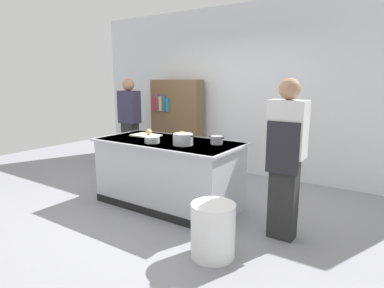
{
  "coord_description": "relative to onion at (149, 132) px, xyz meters",
  "views": [
    {
      "loc": [
        2.64,
        -3.36,
        1.7
      ],
      "look_at": [
        0.25,
        0.2,
        0.85
      ],
      "focal_mm": 30.34,
      "sensor_mm": 36.0,
      "label": 1
    }
  ],
  "objects": [
    {
      "name": "mixing_bowl",
      "position": [
        0.36,
        -0.35,
        -0.02
      ],
      "size": [
        0.19,
        0.19,
        0.08
      ],
      "primitive_type": "cylinder",
      "color": "#B7BABF",
      "rests_on": "counter_island"
    },
    {
      "name": "stock_pot",
      "position": [
        0.77,
        -0.24,
        0.01
      ],
      "size": [
        0.32,
        0.25,
        0.15
      ],
      "color": "#B7BABF",
      "rests_on": "counter_island"
    },
    {
      "name": "person_chef",
      "position": [
        2.05,
        -0.17,
        -0.05
      ],
      "size": [
        0.38,
        0.25,
        1.72
      ],
      "rotation": [
        0.0,
        0.0,
        1.61
      ],
      "color": "#282828",
      "rests_on": "ground_plane"
    },
    {
      "name": "trash_bin",
      "position": [
        1.62,
        -0.93,
        -0.69
      ],
      "size": [
        0.43,
        0.43,
        0.54
      ],
      "primitive_type": "cylinder",
      "color": "white",
      "rests_on": "ground_plane"
    },
    {
      "name": "person_guest",
      "position": [
        -1.28,
        0.92,
        -0.05
      ],
      "size": [
        0.38,
        0.24,
        1.72
      ],
      "rotation": [
        0.0,
        0.0,
        -1.38
      ],
      "color": "#292929",
      "rests_on": "ground_plane"
    },
    {
      "name": "sauce_pan",
      "position": [
        1.09,
        0.04,
        -0.01
      ],
      "size": [
        0.22,
        0.15,
        0.1
      ],
      "color": "#99999E",
      "rests_on": "counter_island"
    },
    {
      "name": "juice_cup",
      "position": [
        0.5,
        0.11,
        -0.01
      ],
      "size": [
        0.07,
        0.07,
        0.1
      ],
      "primitive_type": "cylinder",
      "color": "yellow",
      "rests_on": "counter_island"
    },
    {
      "name": "counter_island",
      "position": [
        0.44,
        -0.11,
        -0.5
      ],
      "size": [
        1.98,
        0.98,
        0.9
      ],
      "color": "#B7BABF",
      "rests_on": "ground_plane"
    },
    {
      "name": "ground_plane",
      "position": [
        0.44,
        -0.11,
        -0.96
      ],
      "size": [
        10.0,
        10.0,
        0.0
      ],
      "primitive_type": "plane",
      "color": "gray"
    },
    {
      "name": "bookshelf",
      "position": [
        -0.75,
        1.69,
        -0.11
      ],
      "size": [
        1.1,
        0.31,
        1.7
      ],
      "color": "brown",
      "rests_on": "ground_plane"
    },
    {
      "name": "back_wall",
      "position": [
        0.44,
        1.99,
        0.54
      ],
      "size": [
        6.4,
        0.12,
        3.0
      ],
      "primitive_type": "cube",
      "color": "silver",
      "rests_on": "ground_plane"
    },
    {
      "name": "onion",
      "position": [
        0.0,
        0.0,
        0.0
      ],
      "size": [
        0.09,
        0.09,
        0.09
      ],
      "primitive_type": "sphere",
      "color": "tan",
      "rests_on": "cutting_board"
    },
    {
      "name": "cutting_board",
      "position": [
        -0.06,
        -0.0,
        -0.05
      ],
      "size": [
        0.4,
        0.28,
        0.02
      ],
      "primitive_type": "cube",
      "color": "silver",
      "rests_on": "counter_island"
    }
  ]
}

